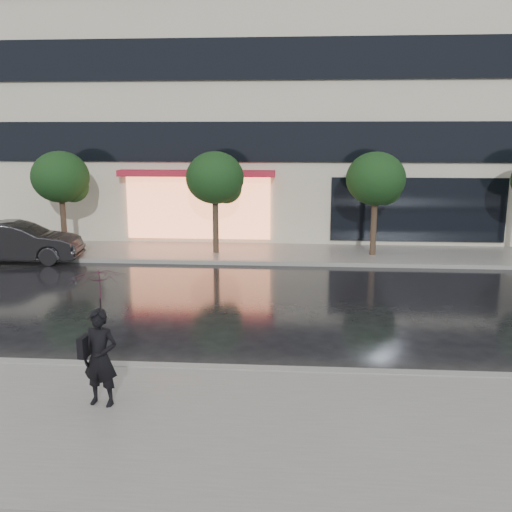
{
  "coord_description": "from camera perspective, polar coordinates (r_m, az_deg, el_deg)",
  "views": [
    {
      "loc": [
        0.11,
        -11.46,
        4.65
      ],
      "look_at": [
        -0.98,
        3.53,
        1.4
      ],
      "focal_mm": 40.0,
      "sensor_mm": 36.0,
      "label": 1
    }
  ],
  "objects": [
    {
      "name": "curb_far",
      "position": [
        20.48,
        3.73,
        -0.75
      ],
      "size": [
        60.0,
        0.25,
        0.14
      ],
      "primitive_type": "cube",
      "color": "gray",
      "rests_on": "ground"
    },
    {
      "name": "tree_far_west",
      "position": [
        23.38,
        -18.8,
        7.32
      ],
      "size": [
        2.2,
        2.2,
        3.99
      ],
      "color": "#33261C",
      "rests_on": "ground"
    },
    {
      "name": "parked_car",
      "position": [
        22.56,
        -22.74,
        1.27
      ],
      "size": [
        4.67,
        2.12,
        1.49
      ],
      "primitive_type": "imported",
      "rotation": [
        0.0,
        0.0,
        1.7
      ],
      "color": "black",
      "rests_on": "ground"
    },
    {
      "name": "office_building",
      "position": [
        29.75,
        4.15,
        20.58
      ],
      "size": [
        30.0,
        12.76,
        18.0
      ],
      "color": "beige",
      "rests_on": "ground"
    },
    {
      "name": "tree_mid_east",
      "position": [
        21.76,
        12.03,
        7.38
      ],
      "size": [
        2.2,
        2.2,
        3.99
      ],
      "color": "#33261C",
      "rests_on": "ground"
    },
    {
      "name": "curb_near",
      "position": [
        11.42,
        3.31,
        -11.47
      ],
      "size": [
        60.0,
        0.25,
        0.14
      ],
      "primitive_type": "cube",
      "color": "gray",
      "rests_on": "ground"
    },
    {
      "name": "pedestrian_with_umbrella",
      "position": [
        9.81,
        -15.37,
        -5.99
      ],
      "size": [
        1.06,
        1.07,
        2.36
      ],
      "rotation": [
        0.0,
        0.0,
        -0.15
      ],
      "color": "black",
      "rests_on": "sidewalk_near"
    },
    {
      "name": "tree_mid_west",
      "position": [
        21.77,
        -3.96,
        7.62
      ],
      "size": [
        2.2,
        2.2,
        3.99
      ],
      "color": "#33261C",
      "rests_on": "ground"
    },
    {
      "name": "sidewalk_near",
      "position": [
        9.4,
        3.08,
        -17.03
      ],
      "size": [
        60.0,
        4.5,
        0.12
      ],
      "primitive_type": "cube",
      "color": "slate",
      "rests_on": "ground"
    },
    {
      "name": "ground",
      "position": [
        12.36,
        3.38,
        -9.91
      ],
      "size": [
        120.0,
        120.0,
        0.0
      ],
      "primitive_type": "plane",
      "color": "black",
      "rests_on": "ground"
    },
    {
      "name": "sidewalk_far",
      "position": [
        22.19,
        3.77,
        0.23
      ],
      "size": [
        60.0,
        3.5,
        0.12
      ],
      "primitive_type": "cube",
      "color": "slate",
      "rests_on": "ground"
    }
  ]
}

